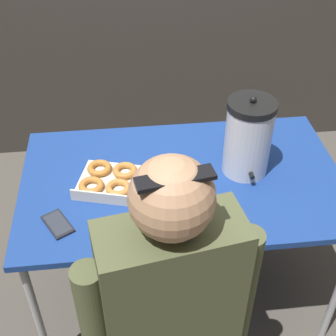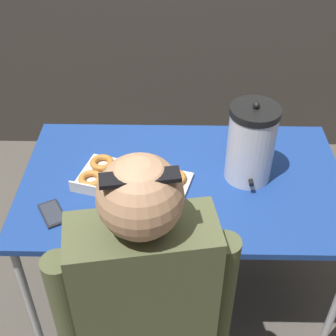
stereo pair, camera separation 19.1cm
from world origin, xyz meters
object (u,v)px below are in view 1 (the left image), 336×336
object	(u,v)px
person_seated	(171,325)
coffee_urn	(248,137)
donut_box	(134,183)
cell_phone	(58,224)

from	to	relation	value
person_seated	coffee_urn	bearing A→B (deg)	-130.75
donut_box	cell_phone	bearing A→B (deg)	-132.45
cell_phone	donut_box	bearing A→B (deg)	2.14
cell_phone	person_seated	bearing A→B (deg)	-76.13
donut_box	coffee_urn	world-z (taller)	coffee_urn
coffee_urn	cell_phone	distance (m)	0.83
donut_box	person_seated	bearing A→B (deg)	-66.00
cell_phone	coffee_urn	bearing A→B (deg)	-11.96
coffee_urn	person_seated	world-z (taller)	person_seated
coffee_urn	person_seated	xyz separation A→B (m)	(-0.39, -0.65, -0.27)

